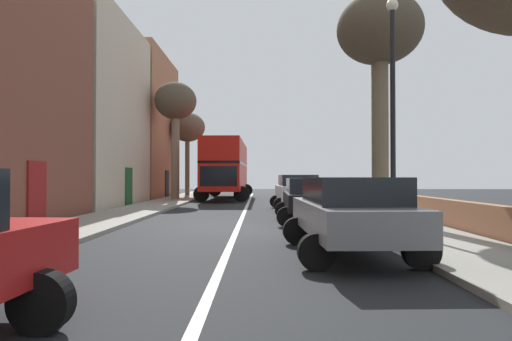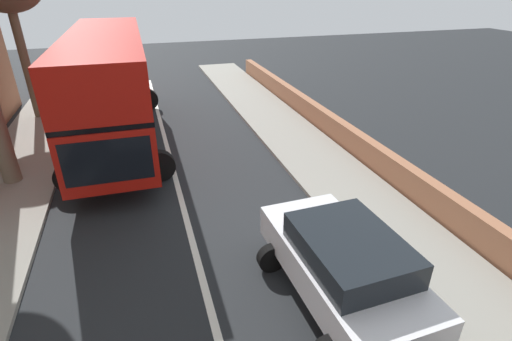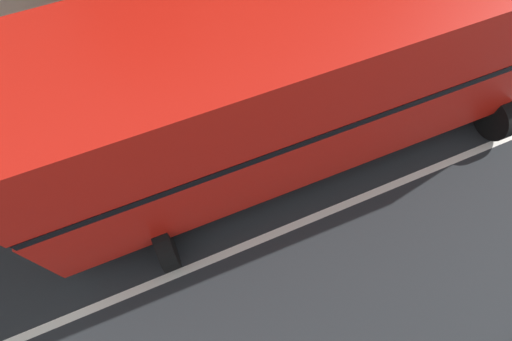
{
  "view_description": "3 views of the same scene",
  "coord_description": "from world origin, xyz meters",
  "views": [
    {
      "loc": [
        0.68,
        -13.6,
        1.59
      ],
      "look_at": [
        0.47,
        11.8,
        1.97
      ],
      "focal_mm": 29.9,
      "sensor_mm": 36.0,
      "label": 1
    },
    {
      "loc": [
        -0.79,
        2.03,
        5.85
      ],
      "look_at": [
        1.74,
        10.16,
        1.55
      ],
      "focal_mm": 27.17,
      "sensor_mm": 36.0,
      "label": 2
    },
    {
      "loc": [
        2.22,
        14.09,
        7.8
      ],
      "look_at": [
        -0.76,
        15.36,
        1.52
      ],
      "focal_mm": 27.89,
      "sensor_mm": 36.0,
      "label": 3
    }
  ],
  "objects": [
    {
      "name": "double_decker_bus",
      "position": [
        -1.7,
        17.17,
        2.36
      ],
      "size": [
        3.63,
        11.21,
        4.06
      ],
      "color": "#B8150D",
      "rests_on": "ground"
    }
  ]
}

